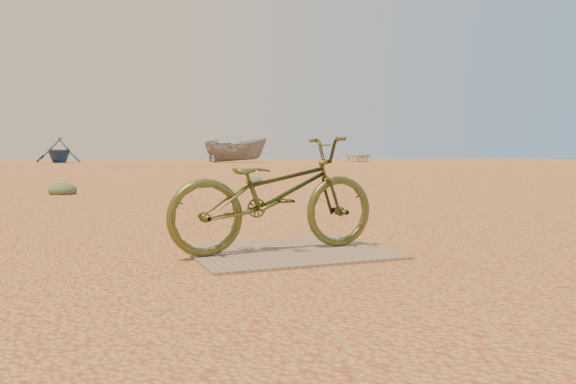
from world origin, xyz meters
name	(u,v)px	position (x,y,z in m)	size (l,w,h in m)	color
ground	(240,252)	(0.00, 0.00, 0.00)	(120.00, 120.00, 0.00)	tan
plywood_board	(288,251)	(0.36, -0.16, 0.01)	(1.59, 1.28, 0.02)	#816B56
bicycle	(275,194)	(0.25, -0.16, 0.49)	(0.62, 1.78, 0.93)	#474E22
boat_far_left	(59,150)	(-1.59, 46.27, 1.07)	(3.52, 4.07, 2.14)	#2B4D7A
boat_mid_right	(236,150)	(12.35, 41.57, 1.03)	(2.01, 5.33, 2.06)	slate
boat_far_right	(358,156)	(24.62, 42.40, 0.50)	(3.48, 4.87, 1.01)	silver
kale_a	(63,194)	(-1.36, 7.57, 0.00)	(0.54, 0.54, 0.30)	#56724E
kale_b	(254,184)	(3.40, 9.84, 0.00)	(0.47, 0.47, 0.26)	#56724E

